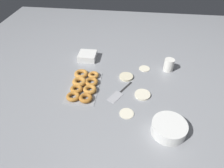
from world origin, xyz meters
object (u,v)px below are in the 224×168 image
(batter_bowl, at_px, (169,128))
(donut_tray, at_px, (84,85))
(paper_cup, at_px, (169,65))
(pancake_0, at_px, (142,95))
(pancake_1, at_px, (144,68))
(pancake_3, at_px, (126,77))
(spatula, at_px, (118,95))
(container_stack, at_px, (87,56))
(pancake_2, at_px, (127,113))

(batter_bowl, bearing_deg, donut_tray, -119.68)
(paper_cup, bearing_deg, donut_tray, -65.34)
(pancake_0, bearing_deg, donut_tray, -94.98)
(pancake_1, xyz_separation_m, donut_tray, (0.28, -0.44, 0.01))
(batter_bowl, bearing_deg, pancake_3, -149.93)
(batter_bowl, bearing_deg, spatula, -130.67)
(pancake_0, bearing_deg, batter_bowl, 27.08)
(paper_cup, bearing_deg, container_stack, -96.75)
(pancake_1, relative_size, donut_tray, 0.24)
(pancake_1, height_order, donut_tray, donut_tray)
(container_stack, bearing_deg, pancake_2, 32.94)
(batter_bowl, relative_size, paper_cup, 1.99)
(pancake_1, distance_m, donut_tray, 0.52)
(pancake_3, height_order, batter_bowl, batter_bowl)
(pancake_0, distance_m, donut_tray, 0.43)
(batter_bowl, relative_size, spatula, 0.83)
(container_stack, height_order, spatula, container_stack)
(donut_tray, bearing_deg, container_stack, -171.94)
(spatula, bearing_deg, pancake_1, -178.43)
(pancake_1, xyz_separation_m, pancake_3, (0.13, -0.14, 0.00))
(pancake_1, relative_size, batter_bowl, 0.44)
(pancake_3, bearing_deg, pancake_2, 4.50)
(donut_tray, bearing_deg, spatula, 78.29)
(pancake_1, bearing_deg, pancake_0, -2.46)
(pancake_2, distance_m, pancake_3, 0.37)
(donut_tray, bearing_deg, pancake_3, 116.22)
(pancake_0, distance_m, container_stack, 0.63)
(pancake_3, distance_m, batter_bowl, 0.55)
(pancake_3, xyz_separation_m, donut_tray, (0.15, -0.30, 0.01))
(pancake_3, xyz_separation_m, container_stack, (-0.22, -0.35, 0.02))
(pancake_1, relative_size, paper_cup, 0.87)
(pancake_1, relative_size, pancake_2, 0.95)
(pancake_3, bearing_deg, container_stack, -122.13)
(container_stack, relative_size, paper_cup, 1.48)
(pancake_1, xyz_separation_m, spatula, (0.33, -0.18, -0.00))
(pancake_2, height_order, spatula, pancake_2)
(batter_bowl, height_order, paper_cup, paper_cup)
(spatula, bearing_deg, pancake_3, -161.97)
(pancake_0, relative_size, donut_tray, 0.30)
(pancake_2, height_order, donut_tray, donut_tray)
(pancake_3, relative_size, batter_bowl, 0.52)
(pancake_1, bearing_deg, pancake_3, -46.52)
(paper_cup, bearing_deg, spatula, -47.53)
(batter_bowl, distance_m, container_stack, 0.93)
(donut_tray, xyz_separation_m, container_stack, (-0.37, -0.05, 0.01))
(pancake_3, distance_m, donut_tray, 0.33)
(pancake_1, distance_m, paper_cup, 0.19)
(donut_tray, relative_size, paper_cup, 3.62)
(paper_cup, bearing_deg, batter_bowl, -4.89)
(pancake_3, distance_m, spatula, 0.20)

